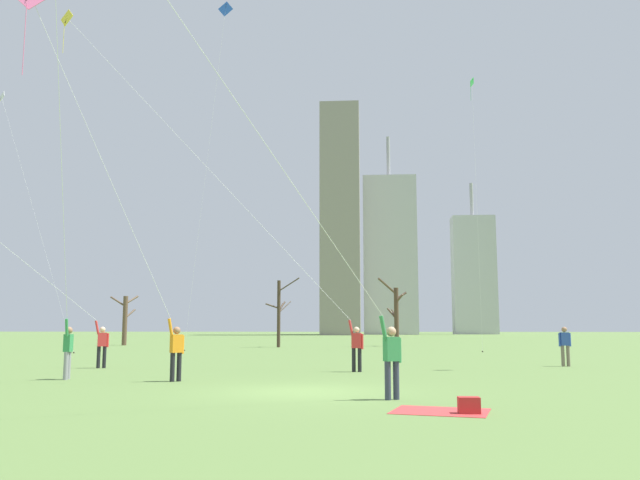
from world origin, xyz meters
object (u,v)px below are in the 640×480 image
distant_kite_drifting_right_blue (222,38)px  bare_tree_rightmost (396,313)px  kite_flyer_far_back_teal (38,290)px  kite_flyer_midfield_right_purple (329,262)px  distant_kite_drifting_left_green (473,115)px  bystander_watching_nearby (565,344)px  bare_tree_right_of_center (125,318)px  distant_kite_low_near_trees_white (8,119)px  picnic_spot (457,408)px  kite_flyer_foreground_right_yellow (306,288)px  kite_flyer_midfield_left_orange (65,264)px  kite_flyer_foreground_left_pink (141,266)px  bare_tree_left_of_center (279,311)px

distant_kite_drifting_right_blue → bare_tree_rightmost: (12.85, 11.04, -19.81)m
kite_flyer_far_back_teal → bare_tree_rightmost: bearing=64.7°
kite_flyer_midfield_right_purple → distant_kite_drifting_left_green: bearing=75.2°
bystander_watching_nearby → distant_kite_drifting_left_green: (-0.23, 18.82, 16.18)m
distant_kite_drifting_left_green → bare_tree_right_of_center: (-29.41, 10.00, -14.71)m
distant_kite_drifting_right_blue → kite_flyer_far_back_teal: bearing=-95.8°
distant_kite_drifting_left_green → distant_kite_low_near_trees_white: bearing=-171.0°
bare_tree_right_of_center → picnic_spot: bearing=-62.2°
kite_flyer_foreground_right_yellow → distant_kite_low_near_trees_white: distant_kite_low_near_trees_white is taller
kite_flyer_midfield_right_purple → kite_flyer_far_back_teal: 15.55m
kite_flyer_midfield_right_purple → bare_tree_right_of_center: 47.71m
kite_flyer_far_back_teal → distant_kite_drifting_right_blue: (2.09, 20.56, 19.57)m
kite_flyer_midfield_left_orange → bystander_watching_nearby: 19.62m
picnic_spot → kite_flyer_midfield_left_orange: bearing=152.4°
kite_flyer_foreground_left_pink → bare_tree_right_of_center: kite_flyer_foreground_left_pink is taller
kite_flyer_midfield_left_orange → kite_flyer_foreground_left_pink: (2.13, 0.43, -0.02)m
bystander_watching_nearby → distant_kite_drifting_right_blue: 33.04m
kite_flyer_foreground_right_yellow → bare_tree_rightmost: bearing=81.3°
distant_kite_low_near_trees_white → bare_tree_rightmost: bearing=27.4°
bare_tree_right_of_center → kite_flyer_far_back_teal: bearing=-74.7°
kite_flyer_midfield_left_orange → distant_kite_low_near_trees_white: size_ratio=0.95×
kite_flyer_midfield_right_purple → distant_kite_drifting_left_green: (8.72, 32.99, 14.10)m
bare_tree_rightmost → kite_flyer_far_back_teal: bearing=-115.3°
kite_flyer_midfield_right_purple → kite_flyer_foreground_left_pink: (-5.86, 5.04, 0.42)m
kite_flyer_foreground_right_yellow → kite_flyer_foreground_left_pink: bearing=-126.6°
kite_flyer_midfield_left_orange → kite_flyer_foreground_left_pink: 2.17m
kite_flyer_midfield_right_purple → kite_flyer_midfield_left_orange: size_ratio=0.64×
kite_flyer_midfield_right_purple → picnic_spot: (2.46, -0.86, -2.89)m
bystander_watching_nearby → picnic_spot: (-6.49, -15.03, -0.81)m
bystander_watching_nearby → kite_flyer_midfield_right_purple: bearing=-122.3°
kite_flyer_midfield_left_orange → bystander_watching_nearby: size_ratio=10.60×
kite_flyer_foreground_left_pink → bare_tree_rightmost: 37.92m
kite_flyer_far_back_teal → bare_tree_rightmost: 34.95m
bare_tree_left_of_center → kite_flyer_foreground_left_pink: bearing=-89.3°
kite_flyer_foreground_right_yellow → kite_flyer_far_back_teal: kite_flyer_foreground_right_yellow is taller
bystander_watching_nearby → bare_tree_right_of_center: 41.36m
bare_tree_right_of_center → bystander_watching_nearby: bearing=-44.2°
kite_flyer_foreground_left_pink → distant_kite_low_near_trees_white: 31.54m
kite_flyer_midfield_left_orange → bare_tree_rightmost: size_ratio=3.00×
kite_flyer_far_back_teal → bare_tree_left_of_center: size_ratio=2.23×
kite_flyer_midfield_left_orange → picnic_spot: bearing=-27.6°
distant_kite_drifting_right_blue → picnic_spot: bearing=-69.1°
kite_flyer_far_back_teal → bare_tree_left_of_center: (5.46, 28.14, -0.17)m
distant_kite_low_near_trees_white → distant_kite_drifting_left_green: distant_kite_drifting_left_green is taller
kite_flyer_foreground_right_yellow → kite_flyer_far_back_teal: (-10.18, -0.63, -0.05)m
kite_flyer_far_back_teal → bare_tree_rightmost: size_ratio=2.16×
kite_flyer_midfield_left_orange → bystander_watching_nearby: bearing=29.5°
kite_flyer_foreground_left_pink → distant_kite_drifting_left_green: bearing=62.5°
bare_tree_right_of_center → bare_tree_rightmost: (23.92, -1.14, 0.40)m
bare_tree_right_of_center → bare_tree_left_of_center: bearing=-17.7°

